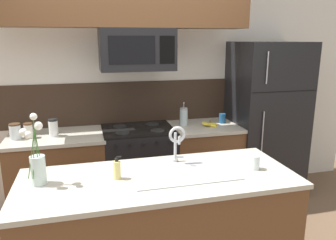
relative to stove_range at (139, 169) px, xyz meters
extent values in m
cube|color=silver|center=(0.30, 0.38, 0.84)|extent=(5.20, 0.10, 2.60)
cube|color=#332319|center=(0.00, 0.32, 0.69)|extent=(3.37, 0.01, 0.48)
cube|color=brown|center=(-0.85, 0.00, -0.02)|extent=(0.93, 0.62, 0.88)
cube|color=#B2AD9E|center=(-0.85, 0.00, 0.43)|extent=(0.96, 0.65, 0.03)
cube|color=brown|center=(0.76, 0.00, -0.02)|extent=(0.75, 0.62, 0.88)
cube|color=#B2AD9E|center=(0.76, 0.00, 0.43)|extent=(0.78, 0.65, 0.03)
cube|color=black|center=(0.00, 0.00, -0.01)|extent=(0.76, 0.62, 0.91)
cube|color=black|center=(0.00, 0.00, 0.45)|extent=(0.76, 0.62, 0.01)
cylinder|color=black|center=(-0.18, -0.14, 0.46)|extent=(0.15, 0.15, 0.01)
cylinder|color=black|center=(0.18, -0.14, 0.46)|extent=(0.15, 0.15, 0.01)
cylinder|color=black|center=(-0.18, 0.14, 0.46)|extent=(0.15, 0.15, 0.01)
cylinder|color=black|center=(0.18, 0.14, 0.46)|extent=(0.15, 0.15, 0.01)
cylinder|color=black|center=(-0.27, -0.32, 0.39)|extent=(0.03, 0.02, 0.03)
cylinder|color=black|center=(-0.14, -0.32, 0.39)|extent=(0.03, 0.02, 0.03)
cylinder|color=black|center=(0.00, -0.32, 0.39)|extent=(0.03, 0.02, 0.03)
cylinder|color=black|center=(0.14, -0.32, 0.39)|extent=(0.03, 0.02, 0.03)
cylinder|color=black|center=(0.27, -0.32, 0.39)|extent=(0.03, 0.02, 0.03)
cube|color=black|center=(0.00, -0.02, 1.30)|extent=(0.74, 0.40, 0.42)
cube|color=black|center=(-0.07, -0.22, 1.30)|extent=(0.45, 0.00, 0.27)
cube|color=black|center=(0.27, -0.22, 1.30)|extent=(0.15, 0.00, 0.27)
cube|color=black|center=(1.53, 0.02, 0.45)|extent=(0.80, 0.72, 1.83)
cube|color=black|center=(1.53, -0.34, 0.86)|extent=(0.77, 0.00, 0.01)
cylinder|color=#99999E|center=(1.29, -0.36, 1.11)|extent=(0.01, 0.01, 0.33)
cylinder|color=#99999E|center=(1.29, -0.36, 0.31)|extent=(0.01, 0.01, 0.70)
cylinder|color=silver|center=(-1.21, -0.04, 0.52)|extent=(0.11, 0.11, 0.14)
cylinder|color=#4C331E|center=(-1.21, -0.04, 0.60)|extent=(0.10, 0.10, 0.02)
cylinder|color=silver|center=(-1.09, -0.03, 0.52)|extent=(0.08, 0.08, 0.14)
cylinder|color=#4C331E|center=(-1.09, -0.03, 0.59)|extent=(0.08, 0.08, 0.02)
cylinder|color=silver|center=(-0.86, -0.02, 0.53)|extent=(0.09, 0.09, 0.16)
cylinder|color=black|center=(-0.86, -0.02, 0.62)|extent=(0.09, 0.09, 0.02)
ellipsoid|color=yellow|center=(0.79, -0.07, 0.47)|extent=(0.16, 0.13, 0.07)
ellipsoid|color=yellow|center=(0.80, -0.05, 0.47)|extent=(0.18, 0.07, 0.05)
ellipsoid|color=yellow|center=(0.80, -0.07, 0.47)|extent=(0.17, 0.04, 0.05)
ellipsoid|color=yellow|center=(0.81, -0.05, 0.47)|extent=(0.18, 0.08, 0.05)
ellipsoid|color=yellow|center=(0.82, -0.07, 0.47)|extent=(0.17, 0.12, 0.07)
cylinder|color=brown|center=(0.80, -0.06, 0.50)|extent=(0.02, 0.02, 0.03)
cylinder|color=silver|center=(0.53, 0.06, 0.54)|extent=(0.09, 0.09, 0.18)
cylinder|color=#A3A3AA|center=(0.53, 0.06, 0.64)|extent=(0.08, 0.08, 0.02)
cylinder|color=#A3A3AA|center=(0.53, 0.06, 0.67)|extent=(0.01, 0.01, 0.05)
sphere|color=#A3A3AA|center=(0.53, 0.06, 0.71)|extent=(0.02, 0.02, 0.02)
cylinder|color=#1E5184|center=(1.00, 0.05, 0.50)|extent=(0.08, 0.08, 0.11)
cube|color=brown|center=(-0.06, -1.25, -0.02)|extent=(1.94, 0.75, 0.88)
cube|color=#B2AD9E|center=(-0.06, -1.25, 0.43)|extent=(1.97, 0.78, 0.03)
cube|color=#ADAFB5|center=(0.13, -1.25, 0.45)|extent=(0.76, 0.41, 0.01)
cube|color=#ADAFB5|center=(-0.04, -1.25, 0.37)|extent=(0.30, 0.32, 0.15)
cube|color=#ADAFB5|center=(0.31, -1.25, 0.37)|extent=(0.30, 0.32, 0.15)
cylinder|color=#B7BABF|center=(0.13, -1.00, 0.46)|extent=(0.04, 0.04, 0.02)
cylinder|color=#B7BABF|center=(0.13, -1.00, 0.58)|extent=(0.02, 0.02, 0.22)
torus|color=#B7BABF|center=(0.13, -1.06, 0.69)|extent=(0.13, 0.02, 0.13)
cylinder|color=#B7BABF|center=(0.13, -1.11, 0.66)|extent=(0.02, 0.02, 0.06)
cube|color=#B7BABF|center=(0.17, -1.00, 0.48)|extent=(0.07, 0.01, 0.01)
cylinder|color=#DBCC75|center=(-0.35, -1.22, 0.51)|extent=(0.05, 0.05, 0.13)
cylinder|color=black|center=(-0.35, -1.22, 0.59)|extent=(0.02, 0.02, 0.02)
cube|color=black|center=(-0.33, -1.22, 0.61)|extent=(0.03, 0.01, 0.01)
cylinder|color=silver|center=(0.67, -1.30, 0.50)|extent=(0.07, 0.07, 0.11)
cylinder|color=silver|center=(-0.86, -1.18, 0.55)|extent=(0.10, 0.10, 0.20)
cylinder|color=silver|center=(-0.86, -1.18, 0.48)|extent=(0.09, 0.09, 0.06)
cylinder|color=#386B2D|center=(-0.85, -1.17, 0.68)|extent=(0.03, 0.01, 0.34)
sphere|color=white|center=(-0.84, -1.17, 0.85)|extent=(0.06, 0.06, 0.06)
cylinder|color=#386B2D|center=(-0.86, -1.19, 0.72)|extent=(0.01, 0.03, 0.41)
sphere|color=white|center=(-0.86, -1.20, 0.92)|extent=(0.05, 0.05, 0.05)
cylinder|color=#386B2D|center=(-0.88, -1.20, 0.66)|extent=(0.04, 0.06, 0.30)
sphere|color=white|center=(-0.90, -1.23, 0.81)|extent=(0.04, 0.04, 0.04)
cylinder|color=#386B2D|center=(-0.89, -1.20, 0.67)|extent=(0.07, 0.04, 0.31)
sphere|color=white|center=(-0.92, -1.22, 0.83)|extent=(0.05, 0.05, 0.05)
camera|label=1|loc=(-0.53, -3.37, 1.40)|focal=35.00mm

